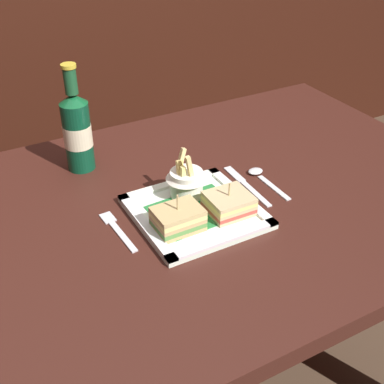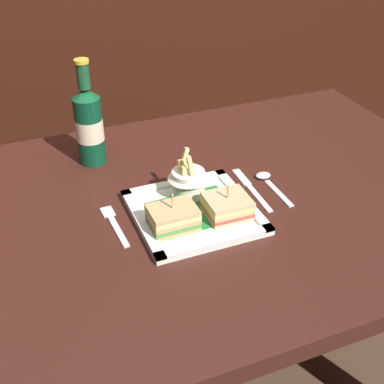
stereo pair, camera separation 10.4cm
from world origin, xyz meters
name	(u,v)px [view 2 (the right image)]	position (x,y,z in m)	size (l,w,h in m)	color
dining_table	(190,255)	(0.00, 0.00, 0.60)	(1.30, 0.83, 0.74)	#3A1913
square_plate	(194,212)	(-0.01, -0.05, 0.75)	(0.24, 0.24, 0.02)	white
sandwich_half_left	(173,218)	(-0.07, -0.08, 0.77)	(0.09, 0.07, 0.08)	tan
sandwich_half_right	(227,206)	(0.05, -0.08, 0.77)	(0.09, 0.08, 0.07)	tan
fries_cup	(188,179)	(0.00, 0.01, 0.79)	(0.09, 0.09, 0.11)	white
beer_bottle	(89,124)	(-0.15, 0.25, 0.84)	(0.06, 0.06, 0.25)	#0B4028
fork	(114,223)	(-0.17, -0.02, 0.74)	(0.03, 0.14, 0.00)	silver
knife	(250,187)	(0.14, 0.00, 0.74)	(0.02, 0.18, 0.00)	silver
spoon	(267,180)	(0.19, 0.01, 0.75)	(0.03, 0.14, 0.01)	silver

